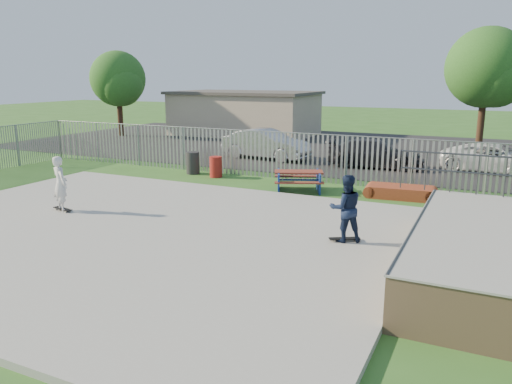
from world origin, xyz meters
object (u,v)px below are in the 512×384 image
at_px(picnic_table, 298,181).
at_px(car_silver, 266,144).
at_px(tree_left, 118,79).
at_px(trash_bin_red, 216,167).
at_px(trash_bin_grey, 193,163).
at_px(skater_navy, 346,208).
at_px(skater_white, 60,184).
at_px(car_dark, 375,154).
at_px(car_white, 496,158).
at_px(funbox, 401,192).
at_px(tree_mid, 486,68).

bearing_deg(picnic_table, car_silver, 100.42).
relative_size(picnic_table, tree_left, 0.37).
bearing_deg(trash_bin_red, tree_left, 143.61).
xyz_separation_m(trash_bin_grey, skater_navy, (8.89, -6.69, 0.53)).
bearing_deg(trash_bin_grey, skater_white, -89.95).
relative_size(trash_bin_red, car_dark, 0.20).
relative_size(car_white, skater_white, 2.68).
xyz_separation_m(funbox, skater_white, (-9.27, -7.00, 0.81)).
bearing_deg(tree_left, tree_mid, 7.87).
relative_size(funbox, trash_bin_grey, 2.26).
relative_size(picnic_table, car_silver, 0.48).
bearing_deg(picnic_table, trash_bin_red, 143.65).
distance_m(funbox, skater_navy, 6.11).
bearing_deg(car_dark, funbox, -164.69).
bearing_deg(trash_bin_red, car_silver, 90.44).
bearing_deg(car_dark, tree_mid, -33.08).
distance_m(tree_mid, skater_navy, 20.59).
height_order(car_dark, skater_white, skater_white).
bearing_deg(tree_mid, car_silver, -140.74).
relative_size(car_dark, car_white, 0.98).
bearing_deg(car_white, tree_mid, 14.30).
bearing_deg(car_dark, car_silver, 83.10).
bearing_deg(tree_left, skater_white, -54.46).
xyz_separation_m(trash_bin_grey, car_white, (12.31, 6.09, 0.17)).
xyz_separation_m(tree_left, skater_white, (12.66, -17.73, -3.07)).
distance_m(funbox, trash_bin_red, 7.97).
bearing_deg(skater_navy, picnic_table, -88.84).
bearing_deg(trash_bin_grey, funbox, -3.99).
xyz_separation_m(trash_bin_grey, tree_left, (-12.66, 10.08, 3.60)).
bearing_deg(car_white, skater_white, 145.16).
relative_size(picnic_table, trash_bin_grey, 2.30).
bearing_deg(car_white, trash_bin_red, 126.88).
relative_size(picnic_table, car_dark, 0.50).
height_order(funbox, trash_bin_grey, trash_bin_grey).
relative_size(picnic_table, funbox, 1.02).
xyz_separation_m(picnic_table, skater_navy, (3.36, -5.51, 0.63)).
bearing_deg(car_white, funbox, 162.80).
bearing_deg(skater_white, tree_left, -32.34).
bearing_deg(picnic_table, skater_white, -153.94).
bearing_deg(trash_bin_grey, tree_mid, 49.69).
xyz_separation_m(funbox, skater_navy, (-0.39, -6.05, 0.81)).
relative_size(car_dark, skater_white, 2.62).
bearing_deg(trash_bin_red, car_white, 29.88).
relative_size(tree_left, skater_navy, 3.48).
bearing_deg(skater_navy, car_white, -135.21).
bearing_deg(car_silver, skater_navy, -141.09).
height_order(car_white, skater_navy, skater_navy).
bearing_deg(funbox, tree_left, 148.67).
relative_size(funbox, trash_bin_red, 2.48).
bearing_deg(car_white, car_dark, 108.29).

